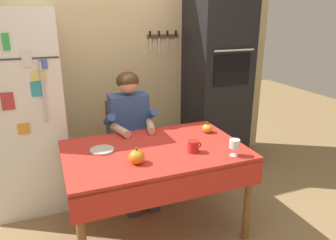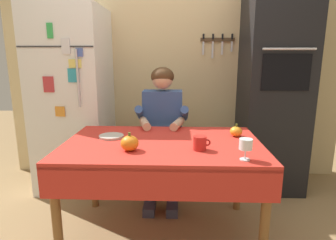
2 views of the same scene
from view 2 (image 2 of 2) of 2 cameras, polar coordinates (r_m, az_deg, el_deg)
back_wall_assembly at (r=3.20m, az=1.06°, el=12.00°), size 3.70×0.13×2.60m
refrigerator at (r=3.03m, az=-18.42°, el=3.73°), size 0.68×0.71×1.80m
wall_oven at (r=3.01m, az=20.42°, el=6.41°), size 0.60×0.64×2.10m
dining_table at (r=2.04m, az=-1.13°, el=-6.83°), size 1.40×0.90×0.74m
chair_behind_person at (r=2.84m, az=-0.91°, el=-4.23°), size 0.40×0.40×0.93m
seated_person at (r=2.60m, az=-1.15°, el=-0.68°), size 0.47×0.55×1.25m
coffee_mug at (r=1.86m, az=6.45°, el=-4.64°), size 0.11×0.09×0.09m
wine_glass at (r=1.73m, az=15.36°, el=-4.88°), size 0.08×0.08×0.13m
pumpkin_large at (r=1.86m, az=-7.72°, el=-4.64°), size 0.12×0.12×0.12m
pumpkin_medium at (r=2.22m, az=13.52°, el=-2.25°), size 0.09×0.09×0.10m
serving_tray at (r=2.19m, az=-11.33°, el=-3.22°), size 0.19×0.19×0.02m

